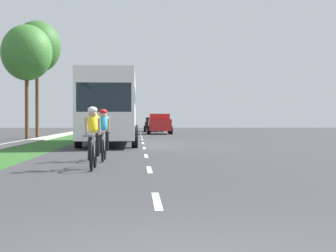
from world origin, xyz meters
The scene contains 11 objects.
ground_plane centered at (0.00, 20.00, 0.00)m, with size 120.00×120.00×0.00m, color #38383A.
grass_verge centered at (-4.81, 20.00, 0.00)m, with size 2.21×70.00×0.01m, color #2D6026.
sidewalk_concrete centered at (-6.52, 20.00, 0.00)m, with size 1.21×70.00×0.10m, color #B2ADA3.
lane_markings_center centered at (0.00, 24.00, 0.00)m, with size 0.12×52.71×0.01m.
cyclist_lead centered at (-1.41, 8.88, 0.81)m, with size 0.42×1.72×1.58m.
cyclist_trailing centered at (-1.32, 11.67, 0.81)m, with size 0.42×1.72×1.58m.
bus_white centered at (-1.67, 22.95, 1.98)m, with size 2.78×11.60×3.48m.
suv_red centered at (1.66, 42.44, 0.95)m, with size 2.15×4.70×1.79m.
sedan_black centered at (1.38, 51.67, 0.77)m, with size 1.98×4.30×1.52m.
street_tree_near centered at (-7.41, 29.95, 5.56)m, with size 3.27×3.27×7.38m.
street_tree_far centered at (-7.30, 32.85, 6.33)m, with size 3.29×3.29×8.17m.
Camera 1 is at (-0.30, -4.48, 1.25)m, focal length 56.47 mm.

